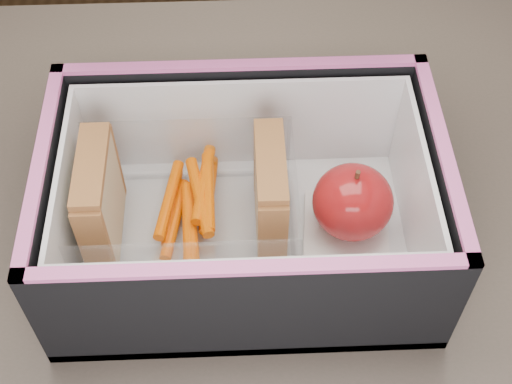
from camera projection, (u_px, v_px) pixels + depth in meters
kitchen_table at (229, 338)px, 0.68m from camera, size 1.20×0.80×0.75m
lunch_bag at (244, 193)px, 0.59m from camera, size 0.32×0.32×0.30m
plastic_tub at (186, 207)px, 0.60m from camera, size 0.18×0.13×0.08m
sandwich_left at (100, 200)px, 0.59m from camera, size 0.02×0.09×0.10m
sandwich_right at (270, 195)px, 0.59m from camera, size 0.02×0.08×0.09m
carrot_sticks at (191, 204)px, 0.62m from camera, size 0.06×0.12×0.03m
paper_napkin at (346, 229)px, 0.63m from camera, size 0.08×0.08×0.01m
red_apple at (353, 202)px, 0.60m from camera, size 0.07×0.07×0.07m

